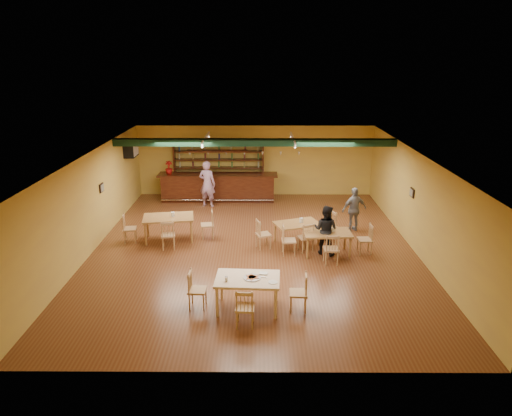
{
  "coord_description": "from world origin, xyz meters",
  "views": [
    {
      "loc": [
        0.15,
        -13.46,
        5.8
      ],
      "look_at": [
        0.06,
        0.6,
        1.15
      ],
      "focal_mm": 32.49,
      "sensor_mm": 36.0,
      "label": 1
    }
  ],
  "objects_px": {
    "bar_counter": "(218,187)",
    "dining_table_b": "(297,233)",
    "dining_table_a": "(169,228)",
    "dining_table_d": "(327,243)",
    "near_table": "(248,293)",
    "patron_bar": "(207,184)",
    "patron_right_a": "(326,230)"
  },
  "relations": [
    {
      "from": "dining_table_a",
      "to": "near_table",
      "type": "distance_m",
      "value": 5.12
    },
    {
      "from": "dining_table_b",
      "to": "dining_table_d",
      "type": "bearing_deg",
      "value": -64.53
    },
    {
      "from": "bar_counter",
      "to": "patron_bar",
      "type": "xyz_separation_m",
      "value": [
        -0.36,
        -0.83,
        0.37
      ]
    },
    {
      "from": "bar_counter",
      "to": "dining_table_b",
      "type": "distance_m",
      "value": 5.54
    },
    {
      "from": "near_table",
      "to": "patron_right_a",
      "type": "xyz_separation_m",
      "value": [
        2.29,
        3.29,
        0.36
      ]
    },
    {
      "from": "bar_counter",
      "to": "dining_table_b",
      "type": "xyz_separation_m",
      "value": [
        2.93,
        -4.7,
        -0.22
      ]
    },
    {
      "from": "patron_bar",
      "to": "dining_table_a",
      "type": "bearing_deg",
      "value": 93.87
    },
    {
      "from": "bar_counter",
      "to": "patron_right_a",
      "type": "height_order",
      "value": "patron_right_a"
    },
    {
      "from": "patron_bar",
      "to": "patron_right_a",
      "type": "bearing_deg",
      "value": 148.94
    },
    {
      "from": "near_table",
      "to": "patron_bar",
      "type": "height_order",
      "value": "patron_bar"
    },
    {
      "from": "dining_table_a",
      "to": "dining_table_b",
      "type": "distance_m",
      "value": 4.18
    },
    {
      "from": "dining_table_a",
      "to": "near_table",
      "type": "relative_size",
      "value": 1.06
    },
    {
      "from": "dining_table_b",
      "to": "near_table",
      "type": "height_order",
      "value": "near_table"
    },
    {
      "from": "bar_counter",
      "to": "dining_table_b",
      "type": "relative_size",
      "value": 3.54
    },
    {
      "from": "patron_bar",
      "to": "dining_table_b",
      "type": "bearing_deg",
      "value": 148.08
    },
    {
      "from": "bar_counter",
      "to": "patron_bar",
      "type": "height_order",
      "value": "patron_bar"
    },
    {
      "from": "near_table",
      "to": "dining_table_d",
      "type": "bearing_deg",
      "value": 57.24
    },
    {
      "from": "dining_table_a",
      "to": "patron_bar",
      "type": "xyz_separation_m",
      "value": [
        0.89,
        3.6,
        0.53
      ]
    },
    {
      "from": "bar_counter",
      "to": "dining_table_d",
      "type": "bearing_deg",
      "value": -55.75
    },
    {
      "from": "bar_counter",
      "to": "dining_table_a",
      "type": "xyz_separation_m",
      "value": [
        -1.25,
        -4.42,
        -0.16
      ]
    },
    {
      "from": "bar_counter",
      "to": "patron_bar",
      "type": "distance_m",
      "value": 0.97
    },
    {
      "from": "patron_right_a",
      "to": "bar_counter",
      "type": "bearing_deg",
      "value": -26.77
    },
    {
      "from": "near_table",
      "to": "patron_bar",
      "type": "relative_size",
      "value": 0.81
    },
    {
      "from": "dining_table_a",
      "to": "dining_table_d",
      "type": "distance_m",
      "value": 5.15
    },
    {
      "from": "dining_table_d",
      "to": "dining_table_a",
      "type": "bearing_deg",
      "value": 165.26
    },
    {
      "from": "patron_bar",
      "to": "patron_right_a",
      "type": "height_order",
      "value": "patron_bar"
    },
    {
      "from": "dining_table_b",
      "to": "patron_right_a",
      "type": "height_order",
      "value": "patron_right_a"
    },
    {
      "from": "bar_counter",
      "to": "dining_table_a",
      "type": "height_order",
      "value": "bar_counter"
    },
    {
      "from": "patron_bar",
      "to": "patron_right_a",
      "type": "relative_size",
      "value": 1.21
    },
    {
      "from": "dining_table_d",
      "to": "patron_right_a",
      "type": "bearing_deg",
      "value": 134.49
    },
    {
      "from": "dining_table_a",
      "to": "near_table",
      "type": "xyz_separation_m",
      "value": [
        2.68,
        -4.36,
        0.0
      ]
    },
    {
      "from": "dining_table_b",
      "to": "patron_right_a",
      "type": "relative_size",
      "value": 0.91
    }
  ]
}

